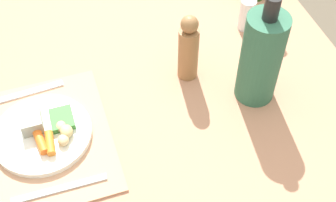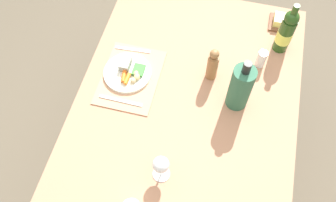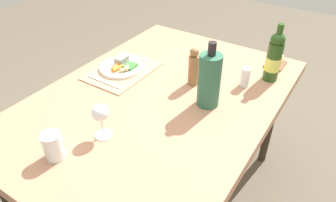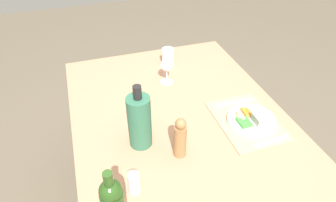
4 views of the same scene
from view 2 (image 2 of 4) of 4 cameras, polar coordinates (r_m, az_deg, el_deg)
The scene contains 12 objects.
ground_plane at distance 2.43m, azimuth 2.01°, elevation -9.54°, with size 8.00×8.00×0.00m, color brown.
dining_table at distance 1.79m, azimuth 2.70°, elevation -1.67°, with size 1.52×1.07×0.76m.
placemat at distance 1.83m, azimuth -5.95°, elevation 3.79°, with size 0.39×0.28×0.01m, color tan.
dinner_plate at distance 1.83m, azimuth -6.32°, elevation 4.58°, with size 0.24×0.24×0.06m.
fork at distance 1.92m, azimuth -5.58°, elevation 8.11°, with size 0.02×0.19×0.01m, color silver.
knife at distance 1.76m, azimuth -7.49°, elevation 0.06°, with size 0.02×0.22×0.01m, color silver.
cooler_bottle at distance 1.67m, azimuth 11.38°, elevation 2.15°, with size 0.10×0.10×0.32m.
butter_dish at distance 2.11m, azimuth 17.12°, elevation 11.97°, with size 0.13×0.10×0.05m.
wine_bottle at distance 1.93m, azimuth 18.17°, elevation 10.40°, with size 0.08×0.08×0.31m.
wine_glass at distance 1.50m, azimuth -1.13°, elevation -10.12°, with size 0.08×0.08×0.15m.
pepper_mill at distance 1.76m, azimuth 7.06°, elevation 5.70°, with size 0.05×0.05×0.20m.
salt_shaker at distance 1.89m, azimuth 14.53°, elevation 6.45°, with size 0.05×0.05×0.10m, color white.
Camera 2 is at (0.84, 0.12, 2.28)m, focal length 38.57 mm.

